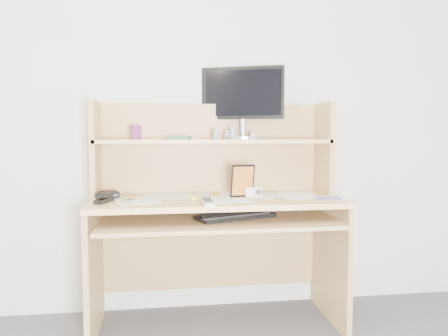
{
  "coord_description": "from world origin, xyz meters",
  "views": [
    {
      "loc": [
        -0.32,
        -0.96,
        1.1
      ],
      "look_at": [
        0.03,
        1.43,
        0.92
      ],
      "focal_mm": 35.0,
      "sensor_mm": 36.0,
      "label": 1
    }
  ],
  "objects": [
    {
      "name": "monitor",
      "position": [
        0.19,
        1.71,
        1.32
      ],
      "size": [
        0.49,
        0.27,
        0.45
      ],
      "rotation": [
        0.0,
        0.0,
        -0.38
      ],
      "color": "#A6A6AB",
      "rests_on": "desk"
    },
    {
      "name": "sticky_note_pad",
      "position": [
        -0.12,
        1.47,
        0.76
      ],
      "size": [
        0.1,
        0.1,
        0.01
      ],
      "primitive_type": "cube",
      "rotation": [
        0.0,
        0.0,
        0.24
      ],
      "color": "yellow",
      "rests_on": "desk"
    },
    {
      "name": "paper_clutter",
      "position": [
        0.0,
        1.48,
        0.75
      ],
      "size": [
        1.32,
        0.54,
        0.01
      ],
      "primitive_type": "cube",
      "color": "white",
      "rests_on": "desk"
    },
    {
      "name": "blue_pen",
      "position": [
        0.6,
        1.32,
        0.76
      ],
      "size": [
        0.14,
        0.05,
        0.01
      ],
      "primitive_type": "cylinder",
      "rotation": [
        1.57,
        0.0,
        1.27
      ],
      "color": "#1920C1",
      "rests_on": "paper_clutter"
    },
    {
      "name": "chip_stack_a",
      "position": [
        0.09,
        1.66,
        1.11
      ],
      "size": [
        0.05,
        0.05,
        0.06
      ],
      "primitive_type": "cylinder",
      "rotation": [
        0.0,
        0.0,
        -0.25
      ],
      "color": "black",
      "rests_on": "desk"
    },
    {
      "name": "back_wall",
      "position": [
        0.0,
        1.8,
        1.25
      ],
      "size": [
        3.6,
        0.04,
        2.5
      ],
      "primitive_type": "cube",
      "color": "silver",
      "rests_on": "floor"
    },
    {
      "name": "game_case",
      "position": [
        0.14,
        1.44,
        0.85
      ],
      "size": [
        0.13,
        0.03,
        0.19
      ],
      "primitive_type": "cube",
      "rotation": [
        0.0,
        0.0,
        0.15
      ],
      "color": "black",
      "rests_on": "paper_clutter"
    },
    {
      "name": "tv_remote",
      "position": [
        -0.08,
        1.22,
        0.77
      ],
      "size": [
        0.06,
        0.2,
        0.02
      ],
      "primitive_type": "cube",
      "rotation": [
        0.0,
        0.0,
        0.03
      ],
      "color": "#A3A49E",
      "rests_on": "paper_clutter"
    },
    {
      "name": "keyboard",
      "position": [
        0.09,
        1.37,
        0.66
      ],
      "size": [
        0.47,
        0.31,
        0.03
      ],
      "rotation": [
        0.0,
        0.0,
        0.37
      ],
      "color": "black",
      "rests_on": "desk"
    },
    {
      "name": "shelf_book",
      "position": [
        -0.2,
        1.66,
        1.09
      ],
      "size": [
        0.15,
        0.19,
        0.02
      ],
      "primitive_type": "cube",
      "rotation": [
        0.0,
        0.0,
        -0.16
      ],
      "color": "#358549",
      "rests_on": "desk"
    },
    {
      "name": "stapler",
      "position": [
        -0.61,
        1.39,
        0.78
      ],
      "size": [
        0.09,
        0.15,
        0.05
      ],
      "primitive_type": "cube",
      "rotation": [
        0.0,
        0.0,
        -0.38
      ],
      "color": "black",
      "rests_on": "paper_clutter"
    },
    {
      "name": "flip_phone",
      "position": [
        -0.47,
        1.31,
        0.77
      ],
      "size": [
        0.09,
        0.1,
        0.02
      ],
      "primitive_type": "cube",
      "rotation": [
        0.0,
        0.0,
        0.6
      ],
      "color": "silver",
      "rests_on": "paper_clutter"
    },
    {
      "name": "chip_stack_c",
      "position": [
        0.23,
        1.58,
        1.1
      ],
      "size": [
        0.05,
        0.05,
        0.05
      ],
      "primitive_type": "cylinder",
      "rotation": [
        0.0,
        0.0,
        -0.4
      ],
      "color": "black",
      "rests_on": "desk"
    },
    {
      "name": "chip_stack_d",
      "position": [
        0.12,
        1.63,
        1.12
      ],
      "size": [
        0.06,
        0.06,
        0.08
      ],
      "primitive_type": "cylinder",
      "rotation": [
        0.0,
        0.0,
        -0.41
      ],
      "color": "white",
      "rests_on": "desk"
    },
    {
      "name": "digital_camera",
      "position": [
        0.2,
        1.45,
        0.78
      ],
      "size": [
        0.09,
        0.04,
        0.06
      ],
      "primitive_type": "cube",
      "rotation": [
        0.0,
        0.0,
        0.02
      ],
      "color": "silver",
      "rests_on": "paper_clutter"
    },
    {
      "name": "wallet",
      "position": [
        -0.62,
        1.57,
        0.77
      ],
      "size": [
        0.15,
        0.14,
        0.03
      ],
      "primitive_type": "cube",
      "rotation": [
        0.0,
        0.0,
        0.4
      ],
      "color": "black",
      "rests_on": "paper_clutter"
    },
    {
      "name": "desk",
      "position": [
        0.0,
        1.56,
        0.69
      ],
      "size": [
        1.4,
        0.7,
        1.3
      ],
      "color": "#D9B76F",
      "rests_on": "floor"
    },
    {
      "name": "card_box",
      "position": [
        -0.46,
        1.62,
        1.12
      ],
      "size": [
        0.06,
        0.04,
        0.08
      ],
      "primitive_type": "cube",
      "rotation": [
        0.0,
        0.0,
        0.43
      ],
      "color": "maroon",
      "rests_on": "desk"
    },
    {
      "name": "chip_stack_b",
      "position": [
        0.01,
        1.59,
        1.11
      ],
      "size": [
        0.04,
        0.04,
        0.06
      ],
      "primitive_type": "cylinder",
      "rotation": [
        0.0,
        0.0,
        0.03
      ],
      "color": "silver",
      "rests_on": "desk"
    }
  ]
}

